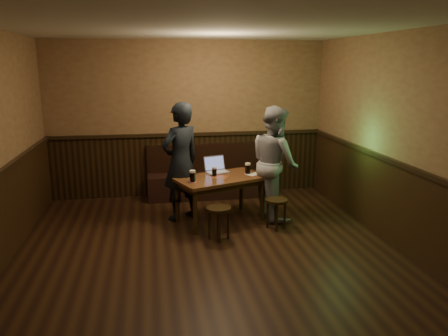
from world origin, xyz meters
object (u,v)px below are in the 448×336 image
pint_left (193,176)px  pub_table (220,183)px  person_grey (275,163)px  pint_right (248,168)px  pint_mid (214,172)px  person_suit (181,162)px  stool_left (219,214)px  stool_right (276,205)px  laptop (216,168)px  bench (208,180)px

pint_left → pub_table: bearing=26.2°
person_grey → pint_right: bearing=68.8°
pint_mid → person_suit: bearing=163.2°
stool_left → pint_right: 1.11m
stool_right → laptop: 1.16m
bench → laptop: bearing=-90.6°
bench → pint_mid: bearing=-93.5°
pint_left → person_suit: (-0.14, 0.43, 0.12)m
stool_left → pint_left: size_ratio=2.64×
pub_table → laptop: (-0.01, 0.32, 0.16)m
stool_left → laptop: 1.11m
person_grey → pint_left: bearing=90.6°
bench → pint_right: (0.46, -1.19, 0.48)m
pint_right → laptop: 0.51m
person_grey → person_suit: bearing=72.8°
stool_left → pub_table: bearing=79.3°
stool_right → pint_left: bearing=169.1°
pint_right → person_suit: 1.05m
pint_right → pub_table: bearing=-164.1°
pub_table → person_grey: bearing=-17.2°
stool_left → pint_left: (-0.30, 0.49, 0.42)m
pint_mid → laptop: bearing=75.4°
person_suit → pub_table: bearing=127.1°
pint_right → laptop: size_ratio=0.41×
pub_table → pint_right: pint_right is taller
bench → pint_left: bearing=-105.9°
pint_left → pint_right: (0.90, 0.35, -0.00)m
person_suit → pint_right: bearing=142.8°
pub_table → pint_mid: pint_mid is taller
stool_left → person_suit: person_suit is taller
pub_table → pint_right: (0.46, 0.13, 0.18)m
pint_mid → pint_left: bearing=-142.7°
bench → pub_table: size_ratio=1.47×
stool_left → pint_right: size_ratio=2.67×
bench → stool_left: bearing=-93.8°
stool_left → pint_right: bearing=54.7°
stool_right → person_suit: bearing=153.9°
stool_right → pint_left: size_ratio=2.55×
pint_mid → person_grey: size_ratio=0.08×
stool_right → person_grey: size_ratio=0.25×
pint_right → person_suit: (-1.04, 0.08, 0.12)m
pint_right → person_suit: bearing=175.7°
stool_left → stool_right: stool_left is taller
pint_mid → pint_right: size_ratio=0.85×
pub_table → stool_right: bearing=-51.4°
pint_left → person_suit: 0.46m
pub_table → person_suit: bearing=138.8°
stool_right → pint_mid: (-0.84, 0.51, 0.42)m
bench → stool_right: 1.93m
bench → pint_right: size_ratio=12.63×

